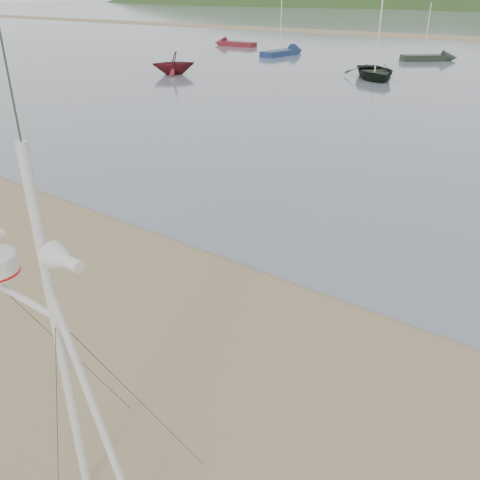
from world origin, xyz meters
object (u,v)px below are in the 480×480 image
Objects in this scene: boat_dark at (378,41)px; dinghy_red_far at (229,43)px; sailboat_blue_near at (289,52)px; boat_red at (173,53)px; sailboat_dark_mid at (436,58)px; mast_rig at (65,407)px.

boat_dark reaches higher than dinghy_red_far.
sailboat_blue_near reaches higher than dinghy_red_far.
sailboat_blue_near is (-0.12, 16.27, -1.26)m from boat_red.
sailboat_blue_near is (-13.00, -3.60, -0.00)m from sailboat_dark_mid.
mast_rig is 48.40m from sailboat_blue_near.
mast_rig is 1.05× the size of sailboat_dark_mid.
mast_rig reaches higher than boat_red.
sailboat_dark_mid is 0.94× the size of dinghy_red_far.
boat_dark is at bearing 107.49° from mast_rig.
sailboat_blue_near is at bearing -164.50° from sailboat_dark_mid.
sailboat_blue_near is at bearing 118.77° from mast_rig.
sailboat_dark_mid is at bearing 96.58° from boat_red.
sailboat_dark_mid is (12.88, 19.87, -1.26)m from boat_red.
dinghy_red_far is (-33.31, 45.86, -1.00)m from mast_rig.
boat_dark is 0.97× the size of sailboat_dark_mid.
mast_rig is 0.99× the size of dinghy_red_far.
dinghy_red_far is at bearing 112.01° from boat_dark.
mast_rig is 1.75× the size of boat_red.
dinghy_red_far is (-10.13, 19.72, -1.28)m from boat_red.
sailboat_blue_near reaches higher than boat_red.
boat_dark is 0.91× the size of dinghy_red_far.
mast_rig is at bearing -8.92° from boat_red.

